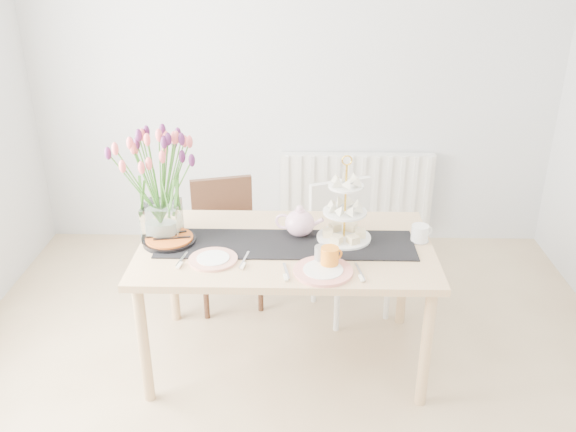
{
  "coord_description": "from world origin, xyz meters",
  "views": [
    {
      "loc": [
        0.06,
        -2.3,
        2.29
      ],
      "look_at": [
        -0.0,
        0.6,
        0.95
      ],
      "focal_mm": 38.0,
      "sensor_mm": 36.0,
      "label": 1
    }
  ],
  "objects_px": {
    "chair_white": "(346,238)",
    "mug_orange": "(330,257)",
    "cream_jug": "(420,233)",
    "plate_right": "(323,271)",
    "tart_tin": "(169,240)",
    "teapot": "(300,223)",
    "mug_grey": "(322,254)",
    "chair_brown": "(225,232)",
    "plate_left": "(213,259)",
    "tulip_vase": "(157,170)",
    "dining_table": "(286,257)",
    "cake_stand": "(345,219)",
    "radiator": "(356,190)"
  },
  "relations": [
    {
      "from": "dining_table",
      "to": "cake_stand",
      "type": "height_order",
      "value": "cake_stand"
    },
    {
      "from": "teapot",
      "to": "cream_jug",
      "type": "relative_size",
      "value": 2.79
    },
    {
      "from": "tart_tin",
      "to": "mug_grey",
      "type": "distance_m",
      "value": 0.85
    },
    {
      "from": "chair_brown",
      "to": "cake_stand",
      "type": "bearing_deg",
      "value": -55.35
    },
    {
      "from": "radiator",
      "to": "tulip_vase",
      "type": "height_order",
      "value": "tulip_vase"
    },
    {
      "from": "chair_brown",
      "to": "chair_white",
      "type": "height_order",
      "value": "chair_white"
    },
    {
      "from": "chair_white",
      "to": "plate_left",
      "type": "relative_size",
      "value": 3.36
    },
    {
      "from": "chair_white",
      "to": "tulip_vase",
      "type": "height_order",
      "value": "tulip_vase"
    },
    {
      "from": "chair_white",
      "to": "teapot",
      "type": "relative_size",
      "value": 3.23
    },
    {
      "from": "tart_tin",
      "to": "dining_table",
      "type": "bearing_deg",
      "value": -0.96
    },
    {
      "from": "tulip_vase",
      "to": "dining_table",
      "type": "bearing_deg",
      "value": -7.23
    },
    {
      "from": "chair_white",
      "to": "mug_orange",
      "type": "height_order",
      "value": "mug_orange"
    },
    {
      "from": "cream_jug",
      "to": "plate_right",
      "type": "distance_m",
      "value": 0.65
    },
    {
      "from": "cake_stand",
      "to": "plate_left",
      "type": "xyz_separation_m",
      "value": [
        -0.69,
        -0.25,
        -0.12
      ]
    },
    {
      "from": "radiator",
      "to": "mug_grey",
      "type": "distance_m",
      "value": 1.79
    },
    {
      "from": "dining_table",
      "to": "chair_white",
      "type": "relative_size",
      "value": 1.87
    },
    {
      "from": "plate_left",
      "to": "plate_right",
      "type": "height_order",
      "value": "plate_right"
    },
    {
      "from": "dining_table",
      "to": "plate_right",
      "type": "height_order",
      "value": "plate_right"
    },
    {
      "from": "cream_jug",
      "to": "chair_white",
      "type": "bearing_deg",
      "value": 100.24
    },
    {
      "from": "chair_brown",
      "to": "teapot",
      "type": "bearing_deg",
      "value": -65.1
    },
    {
      "from": "radiator",
      "to": "chair_white",
      "type": "bearing_deg",
      "value": -98.36
    },
    {
      "from": "chair_brown",
      "to": "plate_right",
      "type": "height_order",
      "value": "chair_brown"
    },
    {
      "from": "plate_left",
      "to": "plate_right",
      "type": "distance_m",
      "value": 0.58
    },
    {
      "from": "tart_tin",
      "to": "mug_orange",
      "type": "relative_size",
      "value": 2.65
    },
    {
      "from": "chair_brown",
      "to": "tart_tin",
      "type": "relative_size",
      "value": 2.86
    },
    {
      "from": "tart_tin",
      "to": "cake_stand",
      "type": "bearing_deg",
      "value": 3.49
    },
    {
      "from": "chair_brown",
      "to": "cake_stand",
      "type": "height_order",
      "value": "cake_stand"
    },
    {
      "from": "plate_left",
      "to": "plate_right",
      "type": "xyz_separation_m",
      "value": [
        0.57,
        -0.11,
        0.0
      ]
    },
    {
      "from": "dining_table",
      "to": "chair_brown",
      "type": "distance_m",
      "value": 0.83
    },
    {
      "from": "cake_stand",
      "to": "mug_grey",
      "type": "height_order",
      "value": "cake_stand"
    },
    {
      "from": "cake_stand",
      "to": "mug_orange",
      "type": "relative_size",
      "value": 4.03
    },
    {
      "from": "chair_white",
      "to": "mug_orange",
      "type": "relative_size",
      "value": 7.84
    },
    {
      "from": "cream_jug",
      "to": "tart_tin",
      "type": "bearing_deg",
      "value": 158.06
    },
    {
      "from": "mug_grey",
      "to": "plate_left",
      "type": "relative_size",
      "value": 0.35
    },
    {
      "from": "teapot",
      "to": "mug_grey",
      "type": "height_order",
      "value": "teapot"
    },
    {
      "from": "tulip_vase",
      "to": "radiator",
      "type": "bearing_deg",
      "value": 50.19
    },
    {
      "from": "cake_stand",
      "to": "teapot",
      "type": "height_order",
      "value": "cake_stand"
    },
    {
      "from": "tart_tin",
      "to": "mug_orange",
      "type": "bearing_deg",
      "value": -16.02
    },
    {
      "from": "plate_left",
      "to": "tulip_vase",
      "type": "bearing_deg",
      "value": 139.28
    },
    {
      "from": "dining_table",
      "to": "chair_white",
      "type": "xyz_separation_m",
      "value": [
        0.38,
        0.59,
        -0.18
      ]
    },
    {
      "from": "teapot",
      "to": "mug_grey",
      "type": "distance_m",
      "value": 0.32
    },
    {
      "from": "chair_white",
      "to": "mug_orange",
      "type": "bearing_deg",
      "value": -122.89
    },
    {
      "from": "mug_grey",
      "to": "chair_white",
      "type": "bearing_deg",
      "value": 60.93
    },
    {
      "from": "tulip_vase",
      "to": "cream_jug",
      "type": "bearing_deg",
      "value": -1.09
    },
    {
      "from": "tart_tin",
      "to": "cream_jug",
      "type": "bearing_deg",
      "value": 2.07
    },
    {
      "from": "cake_stand",
      "to": "plate_left",
      "type": "bearing_deg",
      "value": -159.89
    },
    {
      "from": "radiator",
      "to": "chair_white",
      "type": "relative_size",
      "value": 1.4
    },
    {
      "from": "tulip_vase",
      "to": "chair_white",
      "type": "bearing_deg",
      "value": 25.03
    },
    {
      "from": "plate_left",
      "to": "teapot",
      "type": "bearing_deg",
      "value": 32.79
    },
    {
      "from": "radiator",
      "to": "chair_white",
      "type": "xyz_separation_m",
      "value": [
        -0.14,
        -0.95,
        0.05
      ]
    }
  ]
}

